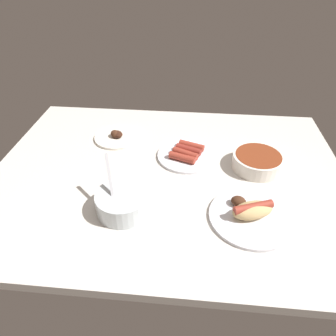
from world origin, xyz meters
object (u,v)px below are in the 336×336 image
bowl_chili (257,161)px  plate_hotdog_assembled (251,213)px  plate_grilled_meat (118,136)px  bowl_coleslaw (123,202)px  plate_sausages (187,154)px

bowl_chili → plate_hotdog_assembled: 24.83cm
plate_hotdog_assembled → plate_grilled_meat: bearing=-39.2°
plate_grilled_meat → plate_hotdog_assembled: 61.09cm
bowl_coleslaw → plate_hotdog_assembled: bearing=-179.3°
bowl_chili → plate_sausages: bearing=-9.8°
bowl_chili → plate_sausages: 24.72cm
plate_grilled_meat → plate_sausages: plate_grilled_meat is taller
bowl_chili → plate_grilled_meat: (52.25, -14.32, -1.97)cm
plate_grilled_meat → plate_sausages: (-27.94, 10.13, 0.27)cm
plate_sausages → bowl_chili: bearing=170.2°
bowl_chili → plate_grilled_meat: 54.21cm
bowl_coleslaw → bowl_chili: size_ratio=0.90×
bowl_coleslaw → plate_grilled_meat: bearing=-74.6°
bowl_coleslaw → plate_hotdog_assembled: size_ratio=0.65×
plate_hotdog_assembled → bowl_coleslaw: bearing=0.7°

